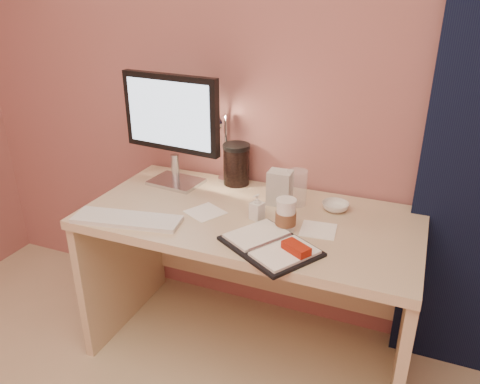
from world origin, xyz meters
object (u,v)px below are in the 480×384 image
at_px(keyboard, 127,219).
at_px(dark_jar, 236,166).
at_px(desk_lamp, 217,142).
at_px(clear_cup, 297,188).
at_px(desk, 255,252).
at_px(bowl, 335,207).
at_px(lotion_bottle, 257,207).
at_px(coffee_cup, 286,216).
at_px(planner, 272,245).
at_px(monitor, 172,120).
at_px(product_box, 280,188).

height_order(keyboard, dark_jar, dark_jar).
bearing_deg(desk_lamp, keyboard, -114.45).
distance_m(keyboard, clear_cup, 0.73).
xyz_separation_m(desk, bowl, (0.32, 0.10, 0.24)).
distance_m(desk, lotion_bottle, 0.30).
distance_m(coffee_cup, bowl, 0.29).
xyz_separation_m(planner, clear_cup, (-0.03, 0.40, 0.06)).
height_order(monitor, product_box, monitor).
bearing_deg(desk_lamp, planner, -48.41).
relative_size(keyboard, lotion_bottle, 4.03).
bearing_deg(lotion_bottle, dark_jar, 125.36).
bearing_deg(coffee_cup, desk_lamp, 145.64).
xyz_separation_m(monitor, product_box, (0.53, -0.02, -0.24)).
relative_size(desk, dark_jar, 7.87).
distance_m(planner, product_box, 0.39).
bearing_deg(clear_cup, lotion_bottle, -118.37).
distance_m(product_box, desk_lamp, 0.37).
height_order(monitor, lotion_bottle, monitor).
bearing_deg(planner, coffee_cup, 121.02).
relative_size(clear_cup, product_box, 1.02).
xyz_separation_m(coffee_cup, clear_cup, (-0.03, 0.25, 0.02)).
height_order(desk, lotion_bottle, lotion_bottle).
height_order(desk, desk_lamp, desk_lamp).
distance_m(monitor, bowl, 0.83).
bearing_deg(product_box, monitor, 176.04).
distance_m(lotion_bottle, product_box, 0.18).
distance_m(keyboard, planner, 0.62).
height_order(bowl, desk_lamp, desk_lamp).
bearing_deg(monitor, bowl, 5.87).
bearing_deg(product_box, desk, -137.88).
relative_size(monitor, keyboard, 1.19).
bearing_deg(bowl, product_box, -174.09).
height_order(lotion_bottle, dark_jar, dark_jar).
bearing_deg(bowl, dark_jar, 167.50).
height_order(bowl, product_box, product_box).
xyz_separation_m(keyboard, dark_jar, (0.26, 0.54, 0.08)).
xyz_separation_m(bowl, desk_lamp, (-0.57, 0.04, 0.20)).
height_order(planner, dark_jar, dark_jar).
xyz_separation_m(coffee_cup, dark_jar, (-0.36, 0.36, 0.03)).
height_order(desk, coffee_cup, coffee_cup).
relative_size(coffee_cup, clear_cup, 0.85).
height_order(desk, product_box, product_box).
bearing_deg(planner, keyboard, -146.51).
relative_size(bowl, product_box, 0.75).
bearing_deg(dark_jar, bowl, -12.50).
xyz_separation_m(planner, product_box, (-0.10, 0.38, 0.06)).
relative_size(desk, planner, 3.37).
distance_m(keyboard, lotion_bottle, 0.53).
relative_size(desk, clear_cup, 9.01).
relative_size(desk, desk_lamp, 3.96).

